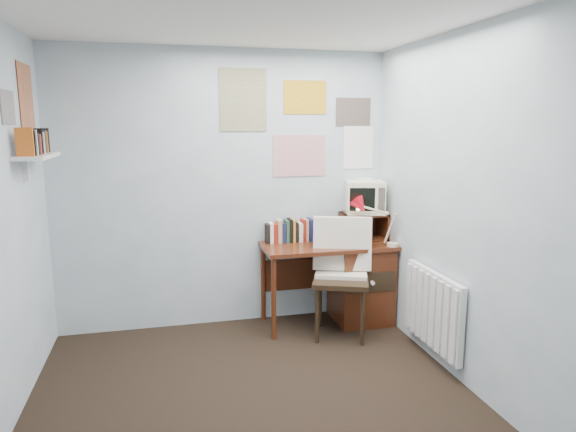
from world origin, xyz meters
name	(u,v)px	position (x,y,z in m)	size (l,w,h in m)	color
ground	(263,424)	(0.00, 0.00, 0.00)	(3.50, 3.50, 0.00)	black
back_wall	(225,190)	(0.00, 1.75, 1.25)	(3.00, 0.02, 2.50)	silver
right_wall	(488,217)	(1.50, 0.00, 1.25)	(0.02, 3.50, 2.50)	silver
ceiling	(259,0)	(0.00, 0.00, 2.50)	(3.00, 3.50, 0.02)	white
desk	(355,279)	(1.17, 1.48, 0.41)	(1.20, 0.55, 0.76)	#572714
desk_chair	(341,281)	(0.92, 1.18, 0.50)	(0.51, 0.49, 1.00)	black
desk_lamp	(394,225)	(1.44, 1.26, 0.96)	(0.27, 0.23, 0.39)	red
tv_riser	(364,226)	(1.29, 1.59, 0.89)	(0.40, 0.30, 0.25)	#572714
crt_tv	(365,196)	(1.30, 1.61, 1.18)	(0.35, 0.32, 0.33)	#EFE8C8
book_row	(297,230)	(0.66, 1.66, 0.87)	(0.60, 0.14, 0.22)	#572714
radiator	(433,310)	(1.46, 0.55, 0.42)	(0.09, 0.80, 0.60)	white
wall_shelf	(37,156)	(-1.40, 1.10, 1.62)	(0.20, 0.62, 0.24)	white
posters_back	(300,123)	(0.70, 1.74, 1.85)	(1.20, 0.01, 0.90)	white
posters_left	(17,101)	(-1.49, 1.10, 2.00)	(0.01, 0.70, 0.60)	white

